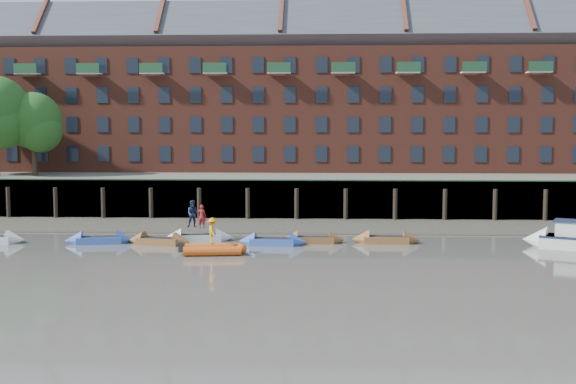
# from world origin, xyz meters

# --- Properties ---
(ground) EXTENTS (220.00, 220.00, 0.00)m
(ground) POSITION_xyz_m (0.00, 0.00, 0.00)
(ground) COLOR #605C54
(ground) RESTS_ON ground
(foreshore) EXTENTS (110.00, 8.00, 0.50)m
(foreshore) POSITION_xyz_m (0.00, 18.00, 0.00)
(foreshore) COLOR #3D382F
(foreshore) RESTS_ON ground
(mud_band) EXTENTS (110.00, 1.60, 0.10)m
(mud_band) POSITION_xyz_m (0.00, 14.60, 0.00)
(mud_band) COLOR #4C4336
(mud_band) RESTS_ON ground
(river_wall) EXTENTS (110.00, 1.23, 3.30)m
(river_wall) POSITION_xyz_m (-0.00, 22.38, 1.59)
(river_wall) COLOR #2D2A26
(river_wall) RESTS_ON ground
(bank_terrace) EXTENTS (110.00, 28.00, 3.20)m
(bank_terrace) POSITION_xyz_m (0.00, 36.00, 1.60)
(bank_terrace) COLOR #5E594D
(bank_terrace) RESTS_ON ground
(apartment_terrace) EXTENTS (80.60, 15.56, 20.98)m
(apartment_terrace) POSITION_xyz_m (-0.00, 36.99, 12.82)
(apartment_terrace) COLOR brown
(apartment_terrace) RESTS_ON bank_terrace
(rowboat_1) EXTENTS (4.62, 2.16, 1.29)m
(rowboat_1) POSITION_xyz_m (-10.50, 9.45, 0.23)
(rowboat_1) COLOR #3859B7
(rowboat_1) RESTS_ON ground
(rowboat_2) EXTENTS (4.50, 2.12, 1.26)m
(rowboat_2) POSITION_xyz_m (-6.48, 9.22, 0.22)
(rowboat_2) COLOR brown
(rowboat_2) RESTS_ON ground
(rowboat_3) EXTENTS (4.79, 2.12, 1.34)m
(rowboat_3) POSITION_xyz_m (-4.16, 10.60, 0.24)
(rowboat_3) COLOR silver
(rowboat_3) RESTS_ON ground
(rowboat_4) EXTENTS (4.51, 1.53, 1.29)m
(rowboat_4) POSITION_xyz_m (0.88, 9.31, 0.23)
(rowboat_4) COLOR #3859B7
(rowboat_4) RESTS_ON ground
(rowboat_5) EXTENTS (4.22, 1.34, 1.21)m
(rowboat_5) POSITION_xyz_m (3.50, 10.27, 0.22)
(rowboat_5) COLOR brown
(rowboat_5) RESTS_ON ground
(rowboat_6) EXTENTS (4.54, 1.43, 1.31)m
(rowboat_6) POSITION_xyz_m (8.29, 10.47, 0.23)
(rowboat_6) COLOR brown
(rowboat_6) RESTS_ON ground
(rib_tender) EXTENTS (3.83, 2.12, 0.65)m
(rib_tender) POSITION_xyz_m (-2.31, 5.85, 0.28)
(rib_tender) COLOR #CE4F15
(rib_tender) RESTS_ON ground
(motor_launch) EXTENTS (5.83, 4.01, 2.30)m
(motor_launch) POSITION_xyz_m (19.20, 8.96, 0.59)
(motor_launch) COLOR silver
(motor_launch) RESTS_ON ground
(person_rower_a) EXTENTS (0.59, 0.41, 1.55)m
(person_rower_a) POSITION_xyz_m (-3.92, 10.57, 1.68)
(person_rower_a) COLOR maroon
(person_rower_a) RESTS_ON rowboat_3
(person_rower_b) EXTENTS (0.99, 0.83, 1.83)m
(person_rower_b) POSITION_xyz_m (-4.53, 10.80, 1.82)
(person_rower_b) COLOR #19233F
(person_rower_b) RESTS_ON rowboat_3
(person_rib_crew) EXTENTS (0.86, 1.15, 1.59)m
(person_rib_crew) POSITION_xyz_m (-2.48, 5.85, 1.40)
(person_rib_crew) COLOR orange
(person_rib_crew) RESTS_ON rib_tender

